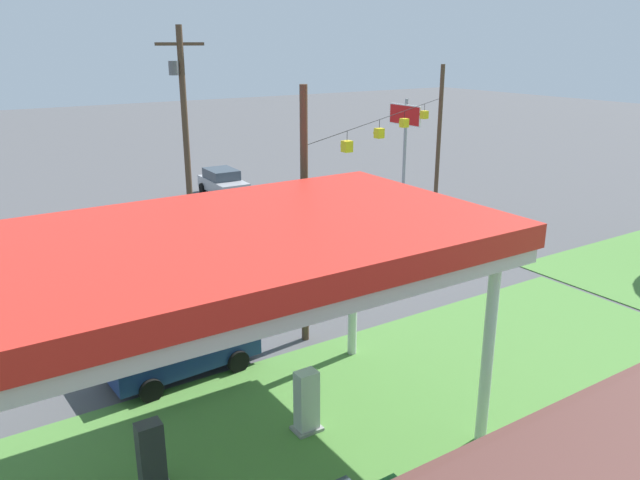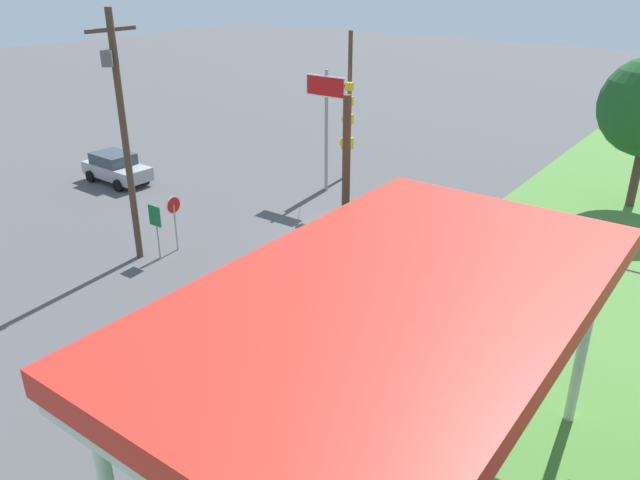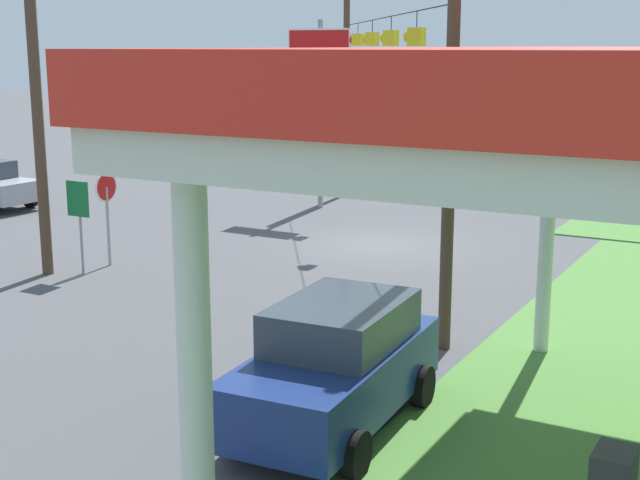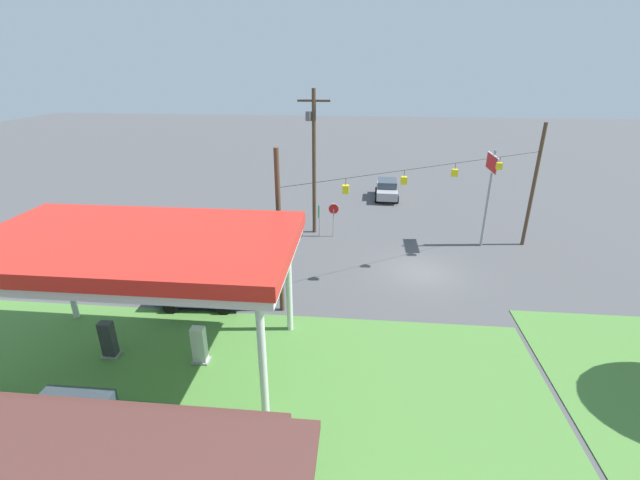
% 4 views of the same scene
% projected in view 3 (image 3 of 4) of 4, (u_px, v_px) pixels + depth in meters
% --- Properties ---
extents(ground_plane, '(160.00, 160.00, 0.00)m').
position_uv_depth(ground_plane, '(378.00, 245.00, 26.03)').
color(ground_plane, '#4C4C4F').
extents(car_at_pumps_front, '(4.50, 2.31, 1.94)m').
position_uv_depth(car_at_pumps_front, '(336.00, 365.00, 13.48)').
color(car_at_pumps_front, navy).
rests_on(car_at_pumps_front, ground).
extents(stop_sign_roadside, '(0.80, 0.08, 2.50)m').
position_uv_depth(stop_sign_roadside, '(107.00, 198.00, 23.30)').
color(stop_sign_roadside, '#99999E').
rests_on(stop_sign_roadside, ground).
extents(stop_sign_overhead, '(0.22, 2.47, 6.60)m').
position_uv_depth(stop_sign_overhead, '(319.00, 73.00, 31.05)').
color(stop_sign_overhead, gray).
rests_on(stop_sign_overhead, ground).
extents(route_sign, '(0.10, 0.70, 2.40)m').
position_uv_depth(route_sign, '(79.00, 208.00, 22.42)').
color(route_sign, gray).
rests_on(route_sign, ground).
extents(utility_pole_main, '(2.20, 0.44, 10.16)m').
position_uv_depth(utility_pole_main, '(32.00, 47.00, 21.55)').
color(utility_pole_main, '#4C3828').
rests_on(utility_pole_main, ground).
extents(signal_span_gantry, '(15.37, 10.24, 8.27)m').
position_uv_depth(signal_span_gantry, '(380.00, 89.00, 25.06)').
color(signal_span_gantry, '#4C3828').
rests_on(signal_span_gantry, ground).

